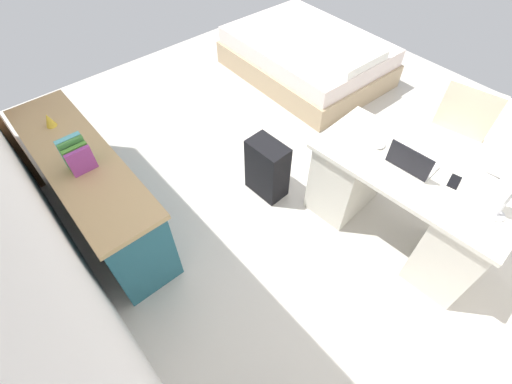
# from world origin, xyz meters

# --- Properties ---
(ground_plane) EXTENTS (5.56, 5.56, 0.00)m
(ground_plane) POSITION_xyz_m (0.00, 0.00, 0.00)
(ground_plane) COLOR beige
(desk) EXTENTS (1.48, 0.76, 0.76)m
(desk) POSITION_xyz_m (-1.16, -0.03, 0.40)
(desk) COLOR silver
(desk) RESTS_ON ground_plane
(office_chair) EXTENTS (0.54, 0.54, 0.94)m
(office_chair) POSITION_xyz_m (-1.06, -0.87, 0.42)
(office_chair) COLOR black
(office_chair) RESTS_ON ground_plane
(credenza) EXTENTS (1.80, 0.48, 0.76)m
(credenza) POSITION_xyz_m (0.53, 1.73, 0.38)
(credenza) COLOR #235B6B
(credenza) RESTS_ON ground_plane
(bed) EXTENTS (1.93, 1.44, 0.58)m
(bed) POSITION_xyz_m (1.02, -1.26, 0.24)
(bed) COLOR tan
(bed) RESTS_ON ground_plane
(suitcase_black) EXTENTS (0.37, 0.24, 0.56)m
(suitcase_black) POSITION_xyz_m (-0.13, 0.44, 0.28)
(suitcase_black) COLOR black
(suitcase_black) RESTS_ON ground_plane
(laptop) EXTENTS (0.33, 0.24, 0.21)m
(laptop) POSITION_xyz_m (-1.11, -0.02, 0.81)
(laptop) COLOR silver
(laptop) RESTS_ON desk
(computer_mouse) EXTENTS (0.07, 0.10, 0.03)m
(computer_mouse) POSITION_xyz_m (-0.85, -0.04, 0.77)
(computer_mouse) COLOR white
(computer_mouse) RESTS_ON desk
(cell_phone_near_laptop) EXTENTS (0.10, 0.15, 0.01)m
(cell_phone_near_laptop) POSITION_xyz_m (-1.39, -0.14, 0.76)
(cell_phone_near_laptop) COLOR black
(cell_phone_near_laptop) RESTS_ON desk
(desk_lamp) EXTENTS (0.16, 0.11, 0.34)m
(desk_lamp) POSITION_xyz_m (-1.67, -0.07, 1.01)
(desk_lamp) COLOR silver
(desk_lamp) RESTS_ON desk
(book_row) EXTENTS (0.16, 0.17, 0.23)m
(book_row) POSITION_xyz_m (0.40, 1.73, 0.87)
(book_row) COLOR #913B8A
(book_row) RESTS_ON credenza
(figurine_small) EXTENTS (0.08, 0.08, 0.11)m
(figurine_small) POSITION_xyz_m (0.98, 1.73, 0.82)
(figurine_small) COLOR gold
(figurine_small) RESTS_ON credenza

